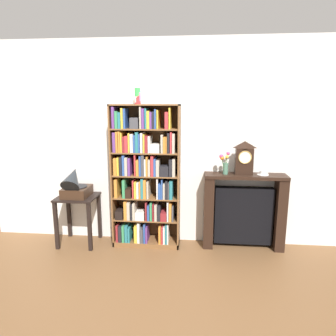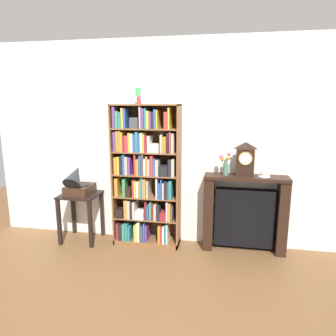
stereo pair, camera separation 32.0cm
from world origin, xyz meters
name	(u,v)px [view 2 (the right image)]	position (x,y,z in m)	size (l,w,h in m)	color
ground_plane	(146,246)	(0.00, 0.00, -0.01)	(7.69, 6.40, 0.02)	brown
wall_back	(163,144)	(0.17, 0.30, 1.31)	(4.69, 0.08, 2.61)	silver
bookshelf	(145,178)	(-0.02, 0.09, 0.89)	(0.85, 0.31, 1.81)	brown
cup_stack	(138,96)	(-0.09, 0.12, 1.91)	(0.07, 0.07, 0.19)	red
side_table_left	(81,206)	(-0.89, 0.03, 0.48)	(0.50, 0.45, 0.65)	black
gramophone	(77,183)	(-0.89, -0.02, 0.82)	(0.31, 0.46, 0.45)	#382316
fireplace_mantel	(244,214)	(1.24, 0.14, 0.48)	(1.01, 0.27, 0.96)	black
mantel_clock	(245,159)	(1.21, 0.12, 1.17)	(0.21, 0.11, 0.41)	black
flower_vase	(225,164)	(0.98, 0.11, 1.10)	(0.13, 0.13, 0.27)	#4C7A60
teacup_with_saucer	(264,175)	(1.45, 0.12, 0.98)	(0.14, 0.14, 0.05)	white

